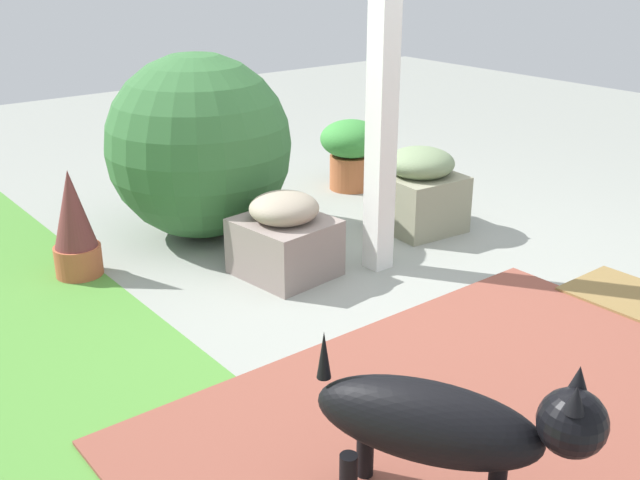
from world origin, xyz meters
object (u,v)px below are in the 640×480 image
(stone_planter_mid, at_px, (285,237))
(terracotta_pot_spiky, at_px, (74,226))
(round_shrub, at_px, (199,146))
(stone_planter_nearest, at_px, (419,190))
(terracotta_pot_broad, at_px, (351,149))
(dog, at_px, (447,424))
(porch_pillar, at_px, (385,20))

(stone_planter_mid, bearing_deg, terracotta_pot_spiky, 52.69)
(stone_planter_mid, bearing_deg, round_shrub, 2.37)
(stone_planter_nearest, height_order, stone_planter_mid, stone_planter_nearest)
(stone_planter_mid, distance_m, terracotta_pot_spiky, 1.08)
(terracotta_pot_spiky, distance_m, terracotta_pot_broad, 2.10)
(round_shrub, bearing_deg, terracotta_pot_spiky, 99.24)
(round_shrub, xyz_separation_m, terracotta_pot_spiky, (-0.13, 0.82, -0.26))
(stone_planter_nearest, distance_m, dog, 2.49)
(terracotta_pot_spiky, relative_size, terracotta_pot_broad, 1.17)
(round_shrub, height_order, terracotta_pot_spiky, round_shrub)
(stone_planter_mid, bearing_deg, porch_pillar, -117.48)
(porch_pillar, height_order, dog, porch_pillar)
(terracotta_pot_spiky, bearing_deg, porch_pillar, -124.19)
(dog, bearing_deg, porch_pillar, -36.66)
(porch_pillar, bearing_deg, round_shrub, 25.12)
(porch_pillar, xyz_separation_m, round_shrub, (1.02, 0.48, -0.75))
(porch_pillar, distance_m, terracotta_pot_spiky, 1.86)
(stone_planter_nearest, relative_size, dog, 0.64)
(porch_pillar, relative_size, stone_planter_mid, 5.02)
(round_shrub, distance_m, dog, 2.62)
(porch_pillar, relative_size, round_shrub, 2.40)
(round_shrub, height_order, dog, round_shrub)
(round_shrub, xyz_separation_m, terracotta_pot_broad, (0.13, -1.26, -0.25))
(porch_pillar, distance_m, stone_planter_mid, 1.19)
(stone_planter_mid, bearing_deg, stone_planter_nearest, -87.15)
(porch_pillar, bearing_deg, dog, 143.34)
(dog, bearing_deg, terracotta_pot_spiky, 4.01)
(stone_planter_nearest, relative_size, terracotta_pot_broad, 1.03)
(stone_planter_nearest, height_order, dog, dog)
(porch_pillar, distance_m, stone_planter_nearest, 1.22)
(terracotta_pot_broad, bearing_deg, stone_planter_mid, 126.56)
(terracotta_pot_broad, distance_m, dog, 3.28)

